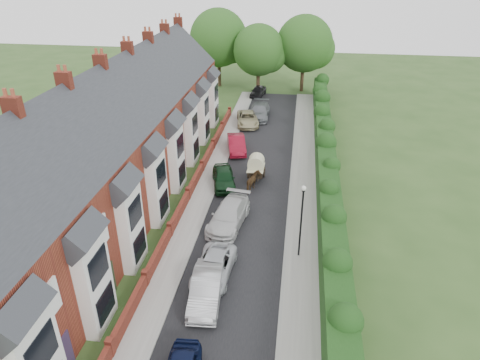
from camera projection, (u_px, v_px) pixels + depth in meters
The scene contains 23 objects.
ground at pixel (237, 294), 24.34m from camera, with size 140.00×140.00×0.00m, color #2D4C1E.
road at pixel (251, 198), 34.03m from camera, with size 6.00×58.00×0.02m, color black.
pavement_hedge_side at pixel (303, 201), 33.49m from camera, with size 2.20×58.00×0.12m, color gray.
pavement_house_side at pixel (204, 194), 34.48m from camera, with size 1.70×58.00×0.12m, color gray.
kerb_hedge_side at pixel (289, 200), 33.62m from camera, with size 0.18×58.00×0.13m, color gray.
kerb_house_side at pixel (213, 194), 34.38m from camera, with size 0.18×58.00×0.13m, color gray.
hedge at pixel (328, 185), 32.55m from camera, with size 2.10×58.00×2.85m.
terrace_row at pixel (114, 144), 32.35m from camera, with size 9.05×40.50×11.50m.
garden_wall_row at pixel (188, 195), 33.55m from camera, with size 0.35×40.35×1.10m.
lamppost at pixel (302, 213), 25.88m from camera, with size 0.32×0.32×5.16m.
tree_far_left at pixel (261, 51), 57.09m from camera, with size 7.14×6.80×9.29m.
tree_far_right at pixel (307, 45), 57.81m from camera, with size 7.98×7.60×10.31m.
tree_far_back at pixel (221, 39), 60.04m from camera, with size 8.40×8.00×10.82m.
car_silver_a at pixel (206, 289), 23.66m from camera, with size 1.61×4.61×1.52m, color #A7A8AC.
car_silver_b at pixel (214, 267), 25.47m from camera, with size 2.12×4.59×1.27m, color silver.
car_white at pixel (229, 215), 30.31m from camera, with size 2.17×5.33×1.55m, color silver.
car_green at pixel (224, 178), 35.49m from camera, with size 1.77×4.39×1.50m, color black.
car_red at pixel (236, 144), 41.78m from camera, with size 1.59×4.57×1.51m, color maroon.
car_beige at pixel (248, 119), 48.35m from camera, with size 2.35×5.09×1.42m, color tan.
car_grey at pixel (260, 111), 50.38m from camera, with size 2.24×5.51×1.60m, color slate.
car_black at pixel (258, 91), 58.16m from camera, with size 1.62×4.03×1.37m, color black.
horse at pixel (253, 182), 34.70m from camera, with size 0.84×1.85×1.56m, color #47301A.
horse_cart at pixel (256, 166), 36.20m from camera, with size 1.44×3.18×2.29m.
Camera 1 is at (2.79, -18.26, 17.14)m, focal length 32.00 mm.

